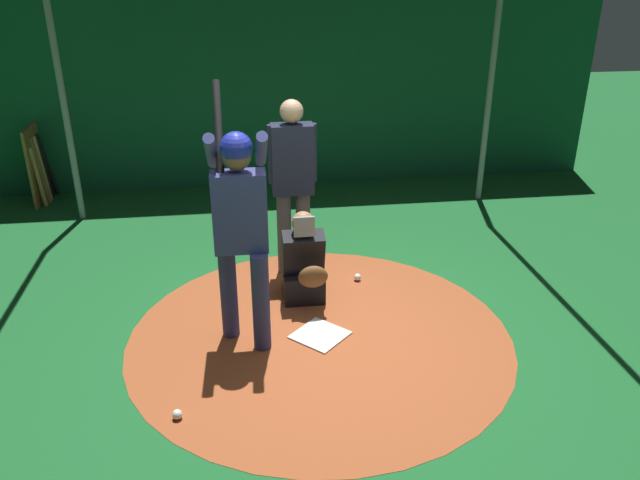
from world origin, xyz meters
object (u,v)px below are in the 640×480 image
at_px(baseball_1, 229,278).
at_px(bat_rack, 41,163).
at_px(baseball_0, 177,414).
at_px(umpire, 293,178).
at_px(baseball_2, 357,277).
at_px(home_plate, 320,335).
at_px(catcher, 304,266).
at_px(batter, 240,219).

bearing_deg(baseball_1, bat_rack, -138.65).
bearing_deg(baseball_0, umpire, 154.29).
xyz_separation_m(umpire, baseball_1, (0.17, -0.70, -1.01)).
height_order(bat_rack, baseball_1, bat_rack).
relative_size(bat_rack, baseball_2, 14.20).
height_order(home_plate, baseball_0, baseball_0).
relative_size(catcher, umpire, 0.51).
distance_m(catcher, umpire, 0.93).
height_order(home_plate, umpire, umpire).
distance_m(baseball_0, baseball_2, 2.60).
distance_m(home_plate, umpire, 1.68).
xyz_separation_m(baseball_0, baseball_2, (-1.94, 1.73, 0.00)).
distance_m(home_plate, baseball_2, 1.12).
xyz_separation_m(batter, umpire, (-1.28, 0.56, -0.11)).
height_order(home_plate, baseball_2, baseball_2).
height_order(batter, baseball_2, batter).
distance_m(baseball_0, baseball_1, 2.14).
height_order(home_plate, batter, batter).
xyz_separation_m(umpire, baseball_2, (0.33, 0.63, -1.01)).
distance_m(home_plate, baseball_1, 1.40).
xyz_separation_m(home_plate, catcher, (-0.68, -0.07, 0.36)).
distance_m(catcher, baseball_1, 0.93).
xyz_separation_m(home_plate, baseball_0, (0.96, -1.19, 0.03)).
height_order(batter, baseball_1, batter).
xyz_separation_m(catcher, baseball_1, (-0.46, -0.74, -0.32)).
height_order(home_plate, baseball_1, baseball_1).
distance_m(home_plate, catcher, 0.77).
height_order(baseball_1, baseball_2, same).
xyz_separation_m(batter, baseball_1, (-1.12, -0.14, -1.12)).
relative_size(home_plate, batter, 0.19).
xyz_separation_m(umpire, baseball_0, (2.27, -1.09, -1.01)).
xyz_separation_m(home_plate, umpire, (-1.31, -0.10, 1.04)).
relative_size(bat_rack, baseball_1, 14.20).
relative_size(catcher, baseball_0, 12.72).
xyz_separation_m(bat_rack, baseball_2, (3.04, 3.87, -0.45)).
relative_size(baseball_0, baseball_2, 1.00).
bearing_deg(baseball_1, batter, 7.39).
bearing_deg(batter, baseball_0, -28.56).
height_order(bat_rack, baseball_0, bat_rack).
height_order(batter, bat_rack, batter).
bearing_deg(umpire, baseball_2, 62.67).
distance_m(bat_rack, baseball_2, 4.94).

